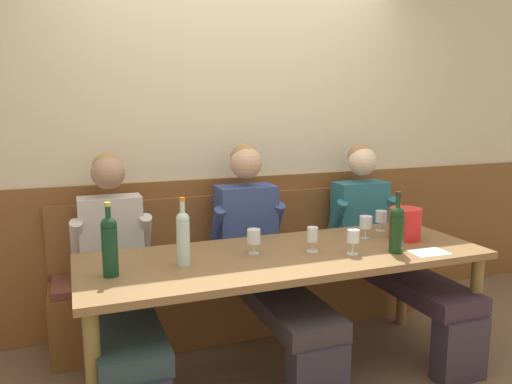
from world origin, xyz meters
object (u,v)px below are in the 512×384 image
(ice_bucket, at_px, (405,224))
(wine_glass_by_bottle, at_px, (366,222))
(person_left_seat, at_px, (386,242))
(wine_bottle_clear_water, at_px, (110,244))
(wine_bottle_amber_mid, at_px, (397,228))
(dining_table, at_px, (286,266))
(wine_glass_mid_left, at_px, (381,217))
(wine_glass_right_end, at_px, (313,236))
(wine_bottle_green_tall, at_px, (183,236))
(wall_bench, at_px, (245,289))
(person_center_left_seat, at_px, (118,274))
(person_right_seat, at_px, (262,252))
(wine_glass_left_end, at_px, (353,237))
(wine_glass_center_front, at_px, (254,238))

(ice_bucket, bearing_deg, wine_glass_by_bottle, 153.27)
(person_left_seat, xyz_separation_m, wine_bottle_clear_water, (-1.88, -0.38, 0.28))
(wine_bottle_amber_mid, bearing_deg, dining_table, 160.40)
(ice_bucket, bearing_deg, wine_glass_mid_left, 93.67)
(ice_bucket, height_order, wine_glass_right_end, ice_bucket)
(wine_bottle_green_tall, height_order, wine_bottle_clear_water, wine_bottle_clear_water)
(wine_glass_mid_left, bearing_deg, wine_glass_right_end, -157.65)
(person_left_seat, xyz_separation_m, wine_bottle_amber_mid, (-0.33, -0.54, 0.26))
(wall_bench, bearing_deg, person_center_left_seat, -157.37)
(person_right_seat, distance_m, person_left_seat, 0.92)
(person_left_seat, height_order, wine_bottle_green_tall, person_left_seat)
(person_right_seat, relative_size, wine_glass_left_end, 9.26)
(person_right_seat, height_order, wine_bottle_clear_water, person_right_seat)
(wine_bottle_green_tall, bearing_deg, person_right_seat, 31.96)
(wine_bottle_amber_mid, xyz_separation_m, wine_glass_right_end, (-0.44, 0.19, -0.06))
(person_right_seat, xyz_separation_m, person_left_seat, (0.92, -0.03, -0.02))
(person_right_seat, height_order, ice_bucket, person_right_seat)
(person_left_seat, height_order, wine_glass_left_end, person_left_seat)
(dining_table, height_order, wine_glass_left_end, wine_glass_left_end)
(person_center_left_seat, relative_size, wine_glass_by_bottle, 9.09)
(wine_bottle_clear_water, xyz_separation_m, wine_glass_left_end, (1.31, -0.11, -0.06))
(wall_bench, bearing_deg, person_left_seat, -21.84)
(person_center_left_seat, relative_size, ice_bucket, 6.47)
(wine_bottle_amber_mid, bearing_deg, wall_bench, 122.99)
(wine_glass_right_end, bearing_deg, wine_bottle_green_tall, 178.76)
(dining_table, relative_size, wine_bottle_green_tall, 6.32)
(wall_bench, distance_m, dining_table, 0.80)
(person_center_left_seat, xyz_separation_m, wine_bottle_amber_mid, (1.50, -0.54, 0.27))
(wine_bottle_amber_mid, distance_m, wine_glass_center_front, 0.81)
(dining_table, height_order, person_left_seat, person_left_seat)
(person_center_left_seat, relative_size, wine_bottle_clear_water, 3.46)
(wall_bench, bearing_deg, ice_bucket, -40.09)
(wine_glass_left_end, bearing_deg, wall_bench, 112.13)
(person_right_seat, distance_m, ice_bucket, 0.91)
(wall_bench, relative_size, wine_glass_mid_left, 19.22)
(wine_glass_mid_left, bearing_deg, person_right_seat, 171.74)
(wine_bottle_green_tall, distance_m, wine_bottle_clear_water, 0.37)
(wine_glass_by_bottle, bearing_deg, ice_bucket, -26.73)
(person_center_left_seat, distance_m, wine_glass_by_bottle, 1.54)
(wine_bottle_amber_mid, height_order, wine_glass_center_front, wine_bottle_amber_mid)
(wine_bottle_amber_mid, height_order, wine_glass_mid_left, wine_bottle_amber_mid)
(person_right_seat, distance_m, wine_bottle_green_tall, 0.74)
(wine_glass_center_front, bearing_deg, wall_bench, 74.81)
(person_left_seat, bearing_deg, wine_glass_by_bottle, -145.97)
(wine_glass_by_bottle, relative_size, wine_glass_left_end, 1.00)
(person_center_left_seat, height_order, wine_bottle_clear_water, person_center_left_seat)
(person_center_left_seat, height_order, wine_glass_right_end, person_center_left_seat)
(wine_glass_mid_left, bearing_deg, wine_glass_by_bottle, -148.11)
(wine_glass_by_bottle, bearing_deg, person_center_left_seat, 172.26)
(wall_bench, relative_size, wine_bottle_amber_mid, 7.38)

